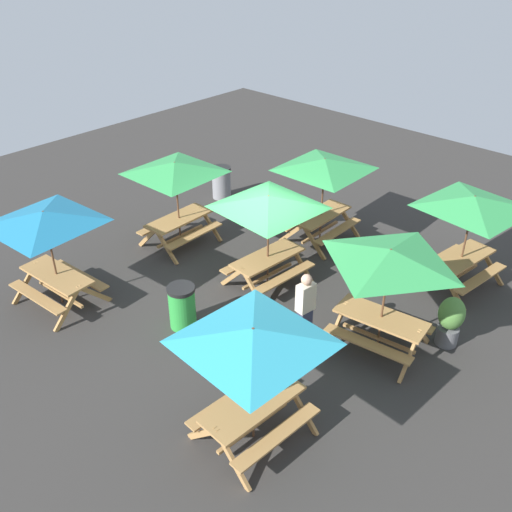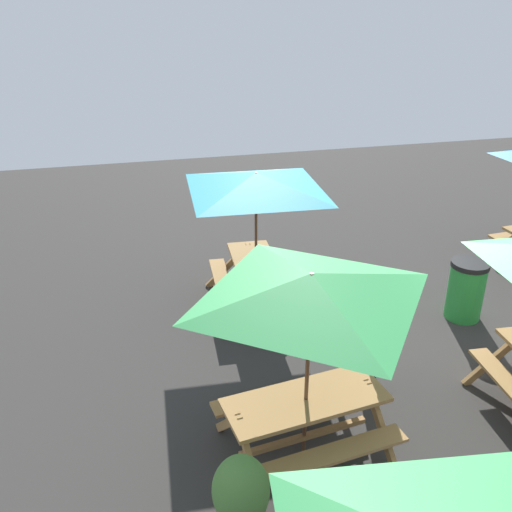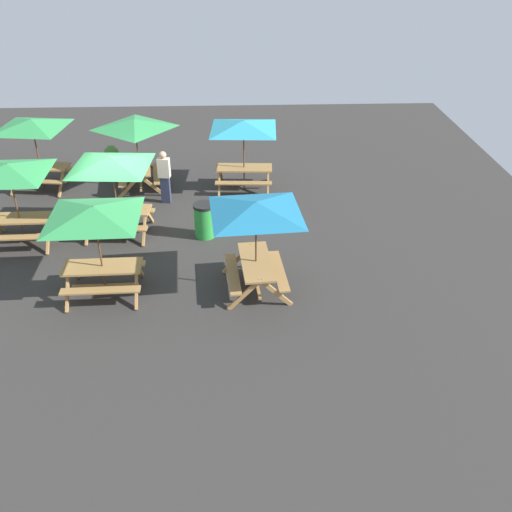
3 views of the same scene
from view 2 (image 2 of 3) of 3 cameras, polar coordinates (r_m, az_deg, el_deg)
name	(u,v)px [view 2 (image 2 of 3)]	position (r m, az deg, el deg)	size (l,w,h in m)	color
picnic_table_2	(256,192)	(8.78, 0.00, 6.44)	(2.82, 2.82, 2.34)	#A87A44
picnic_table_3	(311,301)	(5.73, 5.48, -4.49)	(2.25, 2.25, 2.34)	#A87A44
trash_bin_green	(466,290)	(9.62, 20.25, -3.17)	(0.59, 0.59, 0.98)	green
potted_plant_0	(241,503)	(5.62, -1.50, -23.47)	(0.53, 0.53, 1.11)	#59595B
person_standing	(370,330)	(7.44, 11.38, -7.24)	(0.39, 0.27, 1.67)	#2D334C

